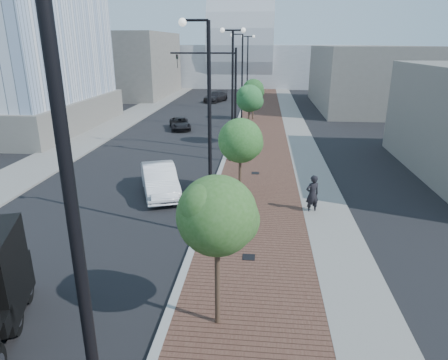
{
  "coord_description": "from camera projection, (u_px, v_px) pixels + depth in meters",
  "views": [
    {
      "loc": [
        2.8,
        -6.08,
        8.27
      ],
      "look_at": [
        1.0,
        12.0,
        2.0
      ],
      "focal_mm": 31.74,
      "sensor_mm": 36.0,
      "label": 1
    }
  ],
  "objects": [
    {
      "name": "commercial_block_nw",
      "position": [
        126.0,
        65.0,
        65.36
      ],
      "size": [
        14.0,
        20.0,
        10.0
      ],
      "primitive_type": "cube",
      "color": "#68645E",
      "rests_on": "ground"
    },
    {
      "name": "tower_podium",
      "position": [
        1.0,
        113.0,
        40.54
      ],
      "size": [
        19.0,
        19.0,
        3.0
      ],
      "primitive_type": "cube",
      "color": "slate",
      "rests_on": "ground"
    },
    {
      "name": "pedestrian",
      "position": [
        312.0,
        194.0,
        20.09
      ],
      "size": [
        0.88,
        0.76,
        2.05
      ],
      "primitive_type": "imported",
      "rotation": [
        0.0,
        0.0,
        3.57
      ],
      "color": "black",
      "rests_on": "ground"
    },
    {
      "name": "tree_0",
      "position": [
        219.0,
        216.0,
        11.1
      ],
      "size": [
        2.36,
        2.31,
        4.87
      ],
      "color": "#382619",
      "rests_on": "ground"
    },
    {
      "name": "concrete_strip",
      "position": [
        293.0,
        119.0,
        45.7
      ],
      "size": [
        2.4,
        140.0,
        0.13
      ],
      "primitive_type": "cube",
      "color": "slate",
      "rests_on": "ground"
    },
    {
      "name": "utility_cover_1",
      "position": [
        249.0,
        257.0,
        15.94
      ],
      "size": [
        0.5,
        0.5,
        0.02
      ],
      "primitive_type": "cube",
      "color": "black",
      "rests_on": "sidewalk"
    },
    {
      "name": "white_sedan",
      "position": [
        160.0,
        180.0,
        22.75
      ],
      "size": [
        3.52,
        5.49,
        1.71
      ],
      "primitive_type": "imported",
      "rotation": [
        0.0,
        0.0,
        0.36
      ],
      "color": "white",
      "rests_on": "ground"
    },
    {
      "name": "streetlight_4",
      "position": [
        247.0,
        72.0,
        50.32
      ],
      "size": [
        1.72,
        0.56,
        9.28
      ],
      "color": "black",
      "rests_on": "ground"
    },
    {
      "name": "dark_car_mid",
      "position": [
        180.0,
        124.0,
        40.25
      ],
      "size": [
        3.03,
        4.53,
        1.15
      ],
      "primitive_type": "imported",
      "rotation": [
        0.0,
        0.0,
        0.29
      ],
      "color": "black",
      "rests_on": "ground"
    },
    {
      "name": "curb",
      "position": [
        239.0,
        118.0,
        46.28
      ],
      "size": [
        0.3,
        140.0,
        0.14
      ],
      "primitive_type": "cube",
      "color": "gray",
      "rests_on": "ground"
    },
    {
      "name": "utility_cover_2",
      "position": [
        255.0,
        173.0,
        26.28
      ],
      "size": [
        0.5,
        0.5,
        0.02
      ],
      "primitive_type": "cube",
      "color": "black",
      "rests_on": "sidewalk"
    },
    {
      "name": "sidewalk",
      "position": [
        269.0,
        118.0,
        45.95
      ],
      "size": [
        7.0,
        140.0,
        0.12
      ],
      "primitive_type": "cube",
      "color": "#4C2D23",
      "rests_on": "ground"
    },
    {
      "name": "convention_center",
      "position": [
        243.0,
        55.0,
        86.86
      ],
      "size": [
        50.0,
        30.0,
        50.0
      ],
      "color": "#A4A8AE",
      "rests_on": "ground"
    },
    {
      "name": "streetlight_1",
      "position": [
        207.0,
        142.0,
        16.62
      ],
      "size": [
        1.44,
        0.56,
        9.21
      ],
      "color": "black",
      "rests_on": "ground"
    },
    {
      "name": "tree_1",
      "position": [
        241.0,
        141.0,
        21.59
      ],
      "size": [
        2.49,
        2.45,
        4.49
      ],
      "color": "#382619",
      "rests_on": "ground"
    },
    {
      "name": "streetlight_3",
      "position": [
        241.0,
        86.0,
        39.2
      ],
      "size": [
        1.44,
        0.56,
        9.21
      ],
      "color": "black",
      "rests_on": "ground"
    },
    {
      "name": "traffic_mast",
      "position": [
        224.0,
        89.0,
        30.6
      ],
      "size": [
        5.09,
        0.2,
        8.0
      ],
      "color": "black",
      "rests_on": "ground"
    },
    {
      "name": "dark_car_far",
      "position": [
        216.0,
        97.0,
        59.27
      ],
      "size": [
        3.71,
        5.54,
        1.49
      ],
      "primitive_type": "imported",
      "rotation": [
        0.0,
        0.0,
        -0.35
      ],
      "color": "black",
      "rests_on": "ground"
    },
    {
      "name": "tree_2",
      "position": [
        250.0,
        99.0,
        32.64
      ],
      "size": [
        2.3,
        2.24,
        5.12
      ],
      "color": "#382619",
      "rests_on": "ground"
    },
    {
      "name": "streetlight_0",
      "position": [
        87.0,
        323.0,
        5.17
      ],
      "size": [
        1.72,
        0.56,
        9.28
      ],
      "color": "black",
      "rests_on": "ground"
    },
    {
      "name": "commercial_block_ne",
      "position": [
        364.0,
        77.0,
        52.9
      ],
      "size": [
        12.0,
        22.0,
        8.0
      ],
      "primitive_type": "cube",
      "color": "slate",
      "rests_on": "ground"
    },
    {
      "name": "streetlight_2",
      "position": [
        232.0,
        96.0,
        27.74
      ],
      "size": [
        1.72,
        0.56,
        9.28
      ],
      "color": "black",
      "rests_on": "ground"
    },
    {
      "name": "tree_3",
      "position": [
        254.0,
        90.0,
        44.12
      ],
      "size": [
        2.42,
        2.37,
        4.6
      ],
      "color": "#382619",
      "rests_on": "ground"
    },
    {
      "name": "west_sidewalk",
      "position": [
        131.0,
        116.0,
        47.5
      ],
      "size": [
        4.0,
        140.0,
        0.12
      ],
      "primitive_type": "cube",
      "color": "slate",
      "rests_on": "ground"
    }
  ]
}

